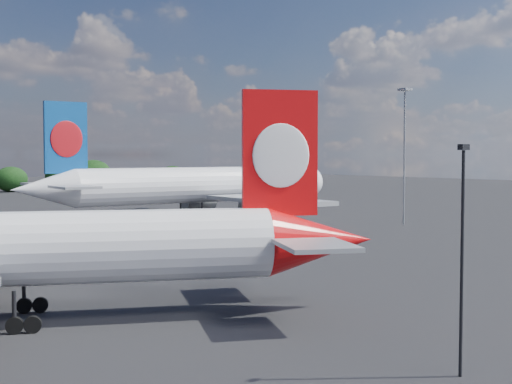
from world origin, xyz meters
TOP-DOWN VIEW (x-y plane):
  - qantas_airliner at (0.72, 16.99)m, footprint 43.32×41.79m
  - china_southern_airliner at (47.34, 69.85)m, footprint 55.74×52.95m
  - apron_lamp_post at (14.00, -6.71)m, footprint 0.55×0.30m
  - floodlight_mast_near at (69.30, 44.72)m, footprint 1.60×1.60m

SIDE VIEW (x-z plane):
  - qantas_airliner at x=0.72m, z-range -2.92..12.02m
  - china_southern_airliner at x=47.34m, z-range -3.56..14.65m
  - apron_lamp_post at x=14.00m, z-range 0.65..11.75m
  - floodlight_mast_near at x=69.30m, z-range 3.19..23.79m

